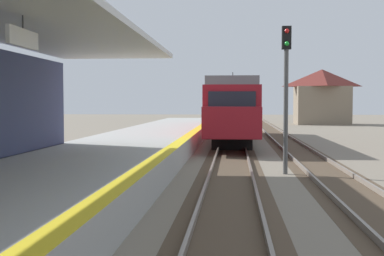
% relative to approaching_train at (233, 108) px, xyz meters
% --- Properties ---
extents(station_platform, '(5.00, 80.00, 0.91)m').
position_rel_approaching_train_xyz_m(station_platform, '(-4.40, -19.27, -1.73)').
color(station_platform, '#A8A8A3').
rests_on(station_platform, ground).
extents(track_pair_nearest_platform, '(2.34, 120.00, 0.16)m').
position_rel_approaching_train_xyz_m(track_pair_nearest_platform, '(-0.00, -15.27, -2.13)').
color(track_pair_nearest_platform, '#4C3D2D').
rests_on(track_pair_nearest_platform, ground).
extents(track_pair_middle, '(2.34, 120.00, 0.16)m').
position_rel_approaching_train_xyz_m(track_pair_middle, '(3.40, -15.27, -2.13)').
color(track_pair_middle, '#4C3D2D').
rests_on(track_pair_middle, ground).
extents(approaching_train, '(2.93, 19.60, 4.76)m').
position_rel_approaching_train_xyz_m(approaching_train, '(0.00, 0.00, 0.00)').
color(approaching_train, maroon).
rests_on(approaching_train, ground).
extents(rail_signal_post, '(0.32, 0.34, 5.20)m').
position_rel_approaching_train_xyz_m(rail_signal_post, '(1.92, -15.47, 1.02)').
color(rail_signal_post, '#4C4C4C').
rests_on(rail_signal_post, ground).
extents(distant_trackside_house, '(6.60, 5.28, 6.40)m').
position_rel_approaching_train_xyz_m(distant_trackside_house, '(10.30, 26.96, 1.16)').
color(distant_trackside_house, '#7F705B').
rests_on(distant_trackside_house, ground).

